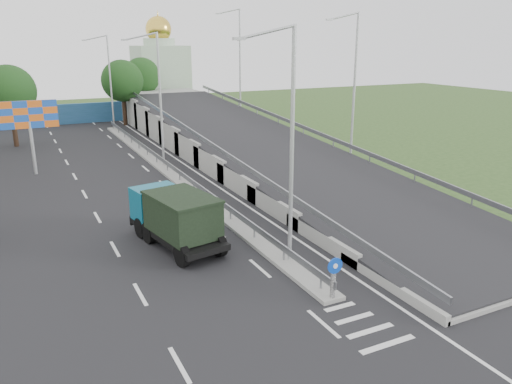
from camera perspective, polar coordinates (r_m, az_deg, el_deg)
ground at (r=18.37m, az=12.71°, el=-15.15°), size 160.00×160.00×0.00m
road_surface at (r=34.06m, az=-12.96°, el=0.03°), size 26.00×90.00×0.04m
median at (r=38.49m, az=-10.06°, el=2.29°), size 1.00×44.00×0.20m
overpass_ramp at (r=40.77m, az=0.01°, el=5.75°), size 10.00×50.00×3.50m
median_guardrail at (r=38.34m, az=-10.11°, el=3.23°), size 0.09×44.00×0.71m
sign_bollard at (r=19.37m, az=8.86°, el=-9.65°), size 0.64×0.23×1.67m
lamp_post_near at (r=20.98m, az=3.70°, el=6.38°), size 2.74×0.18×10.08m
lamp_post_mid at (r=39.44m, az=-11.18°, el=11.02°), size 2.74×0.18×10.08m
lamp_post_far at (r=58.91m, az=-16.52°, el=12.49°), size 2.74×0.18×10.08m
blue_wall at (r=64.72m, az=-20.75°, el=8.32°), size 30.00×0.50×2.40m
church at (r=74.78m, az=-10.83°, el=13.28°), size 7.00×7.00×13.80m
billboard at (r=40.26m, az=-24.52°, el=7.62°), size 4.00×0.24×5.50m
tree_left_mid at (r=52.06m, az=-26.38°, el=10.27°), size 4.80×4.80×7.60m
tree_median_far at (r=61.26m, az=-15.04°, el=12.16°), size 4.80×4.80×7.60m
tree_ramp_far at (r=68.95m, az=-12.94°, el=12.77°), size 4.80×4.80×7.60m
dump_truck at (r=24.49m, az=-9.26°, el=-2.70°), size 3.31×6.47×2.72m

